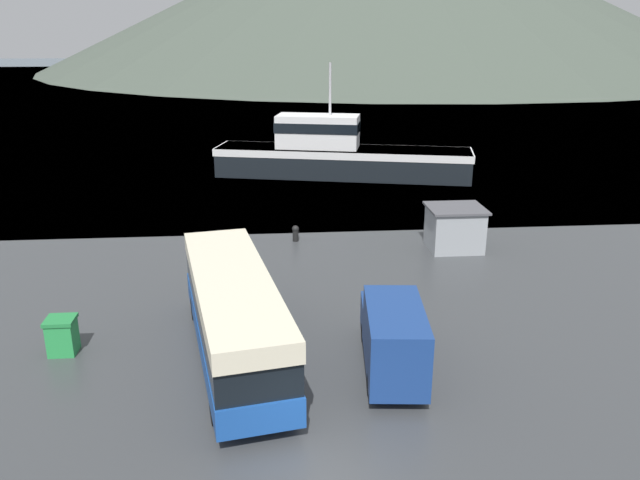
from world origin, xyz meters
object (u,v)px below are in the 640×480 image
Objects in this scene: fishing_boat at (338,154)px; delivery_van at (393,335)px; small_boat at (368,160)px; tour_bus at (234,313)px; storage_bin at (62,335)px; dock_kiosk at (455,228)px.

delivery_van is at bearing 10.64° from fishing_boat.
delivery_van reaches higher than small_boat.
tour_bus is 1.81× the size of delivery_van.
tour_bus is at bearing 98.42° from small_boat.
fishing_boat reaches higher than storage_bin.
fishing_boat is at bearing 80.26° from small_boat.
delivery_van is 4.38× the size of storage_bin.
dock_kiosk is at bearing 117.90° from small_boat.
tour_bus is 7.90× the size of storage_bin.
tour_bus is 1.59× the size of small_boat.
delivery_van is 0.88× the size of small_boat.
dock_kiosk is at bearing 33.72° from tour_bus.
fishing_boat is at bearing 64.79° from storage_bin.
fishing_boat is (6.96, 29.25, 0.01)m from tour_bus.
tour_bus reaches higher than delivery_van.
tour_bus is at bearing -8.39° from storage_bin.
delivery_van is 0.29× the size of fishing_boat.
tour_bus reaches higher than small_boat.
fishing_boat is at bearing 66.01° from tour_bus.
tour_bus is 6.53m from storage_bin.
storage_bin is (-13.33, -28.31, -1.12)m from fishing_boat.
tour_bus reaches higher than storage_bin.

